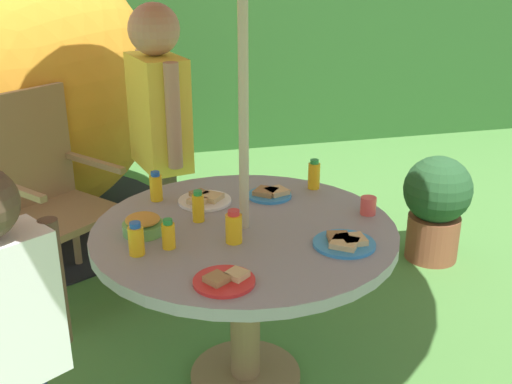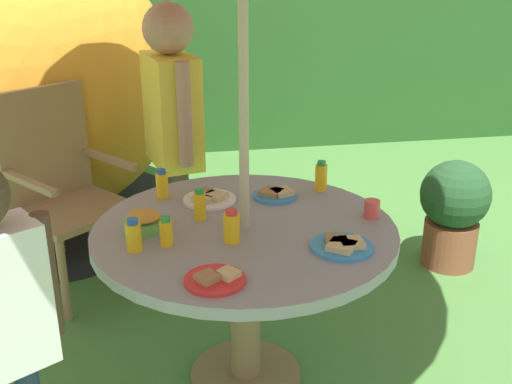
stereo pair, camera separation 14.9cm
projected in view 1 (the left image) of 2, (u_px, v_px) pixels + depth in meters
name	position (u px, v px, depth m)	size (l,w,h in m)	color
ground_plane	(246.00, 380.00, 2.57)	(10.00, 10.00, 0.02)	#477A38
hedge_backdrop	(153.00, 42.00, 5.32)	(9.00, 0.70, 1.83)	#285623
garden_table	(245.00, 256.00, 2.36)	(1.15, 1.15, 0.69)	brown
wooden_chair	(45.00, 188.00, 3.05)	(0.67, 0.67, 1.03)	#93704C
potted_plant	(436.00, 204.00, 3.45)	(0.38, 0.38, 0.61)	brown
child_in_yellow_shirt	(159.00, 113.00, 3.01)	(0.28, 0.47, 1.44)	brown
snack_bowl	(143.00, 225.00, 2.25)	(0.15, 0.15, 0.07)	#66B259
plate_mid_right	(225.00, 280.00, 1.92)	(0.20, 0.20, 0.03)	red
plate_near_left	(345.00, 242.00, 2.16)	(0.22, 0.22, 0.03)	#338CD8
plate_far_right	(270.00, 194.00, 2.59)	(0.18, 0.18, 0.03)	#338CD8
plate_center_front	(205.00, 200.00, 2.54)	(0.22, 0.22, 0.03)	white
juice_bottle_near_right	(198.00, 207.00, 2.34)	(0.05, 0.05, 0.12)	yellow
juice_bottle_far_left	(136.00, 240.00, 2.09)	(0.05, 0.05, 0.12)	yellow
juice_bottle_center_back	(234.00, 227.00, 2.17)	(0.06, 0.06, 0.12)	yellow
juice_bottle_mid_left	(156.00, 187.00, 2.54)	(0.05, 0.05, 0.12)	yellow
juice_bottle_front_edge	(314.00, 175.00, 2.67)	(0.05, 0.05, 0.13)	yellow
juice_bottle_back_edge	(168.00, 235.00, 2.13)	(0.05, 0.05, 0.11)	yellow
cup_near	(368.00, 205.00, 2.42)	(0.06, 0.06, 0.07)	#E04C47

